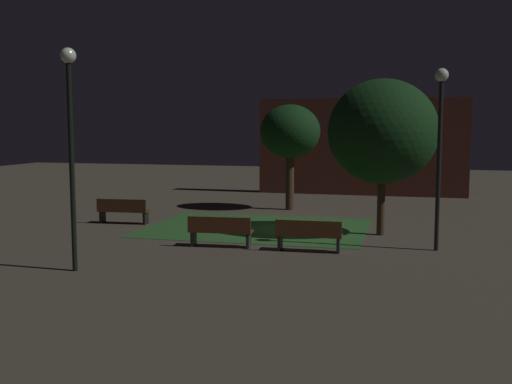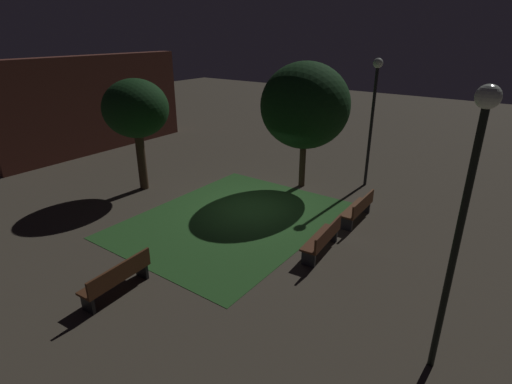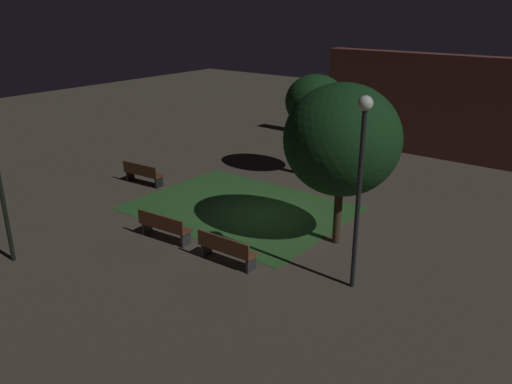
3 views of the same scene
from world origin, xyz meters
TOP-DOWN VIEW (x-y plane):
  - ground_plane at (0.00, 0.00)m, footprint 60.00×60.00m
  - grass_lawn at (-1.08, 0.02)m, footprint 7.30×5.65m
  - bench_lawn_edge at (-1.26, -3.43)m, footprint 1.83×0.62m
  - bench_near_trees at (1.26, -3.43)m, footprint 1.81×0.53m
  - bench_corner at (-5.81, -0.37)m, footprint 1.83×0.61m
  - tree_right_canopy at (3.01, -0.31)m, footprint 3.38×3.38m
  - tree_left_canopy at (-0.90, 4.65)m, footprint 2.43×2.43m
  - lamp_post_near_wall at (4.62, -2.35)m, footprint 0.36×0.36m
  - building_wall_backdrop at (1.41, 10.87)m, footprint 10.16×0.80m

SIDE VIEW (x-z plane):
  - ground_plane at x=0.00m, z-range 0.00..0.00m
  - grass_lawn at x=-1.08m, z-range 0.00..0.01m
  - bench_lawn_edge at x=-1.26m, z-range 0.04..0.92m
  - bench_near_trees at x=1.26m, z-range 0.04..0.92m
  - bench_corner at x=-5.81m, z-range 0.04..0.92m
  - building_wall_backdrop at x=1.41m, z-range 0.00..4.74m
  - tree_left_canopy at x=-0.90m, z-range 1.00..5.26m
  - tree_right_canopy at x=3.01m, z-range 0.80..5.64m
  - lamp_post_near_wall at x=4.62m, z-range 0.85..5.78m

